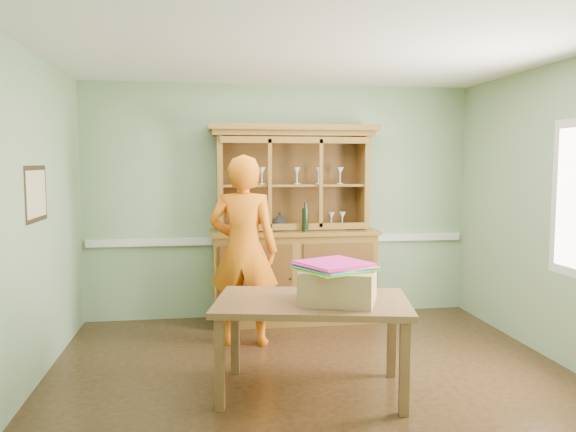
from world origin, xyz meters
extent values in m
plane|color=#442C15|center=(0.00, 0.00, 0.00)|extent=(4.50, 4.50, 0.00)
plane|color=white|center=(0.00, 0.00, 2.70)|extent=(4.50, 4.50, 0.00)
plane|color=#87A67D|center=(0.00, 2.00, 1.35)|extent=(4.50, 0.00, 4.50)
plane|color=#87A67D|center=(-2.25, 0.00, 1.35)|extent=(0.00, 4.00, 4.00)
plane|color=#87A67D|center=(2.25, 0.00, 1.35)|extent=(0.00, 4.00, 4.00)
plane|color=#87A67D|center=(0.00, -2.00, 1.35)|extent=(4.50, 0.00, 4.50)
cube|color=white|center=(0.00, 1.98, 0.90)|extent=(4.41, 0.05, 0.08)
cube|color=black|center=(-2.23, 0.30, 1.55)|extent=(0.03, 0.60, 0.46)
cube|color=beige|center=(-2.22, 0.30, 1.55)|extent=(0.01, 0.52, 0.38)
cube|color=brown|center=(0.11, 1.72, 0.50)|extent=(1.81, 0.55, 1.00)
cube|color=brown|center=(0.11, 1.71, 1.02)|extent=(1.87, 0.61, 0.04)
cube|color=brown|center=(0.11, 1.98, 1.57)|extent=(1.71, 0.04, 1.06)
cube|color=brown|center=(-0.71, 1.81, 1.57)|extent=(0.06, 0.38, 1.06)
cube|color=brown|center=(0.94, 1.81, 1.57)|extent=(0.06, 0.38, 1.06)
cube|color=brown|center=(0.11, 1.81, 2.13)|extent=(1.81, 0.44, 0.06)
cube|color=brown|center=(0.11, 1.79, 2.19)|extent=(1.89, 0.48, 0.06)
cube|color=brown|center=(0.11, 1.81, 1.55)|extent=(1.59, 0.33, 0.03)
imported|color=#B2B2B7|center=(-0.04, 1.81, 1.14)|extent=(0.18, 0.18, 0.19)
imported|color=gold|center=(-0.34, 1.81, 1.07)|extent=(0.22, 0.22, 0.05)
cylinder|color=black|center=(0.21, 1.55, 1.21)|extent=(0.07, 0.07, 0.32)
cube|color=brown|center=(-0.07, -0.29, 0.72)|extent=(1.64, 1.18, 0.05)
cube|color=brown|center=(-0.79, -0.52, 0.35)|extent=(0.08, 0.08, 0.69)
cube|color=brown|center=(-0.64, 0.20, 0.35)|extent=(0.08, 0.08, 0.69)
cube|color=brown|center=(0.51, -0.79, 0.35)|extent=(0.08, 0.08, 0.69)
cube|color=brown|center=(0.66, -0.07, 0.35)|extent=(0.08, 0.08, 0.69)
cube|color=#9B7050|center=(0.11, -0.41, 0.87)|extent=(0.67, 0.61, 0.25)
cube|color=#BCED1D|center=(0.08, -0.40, 1.00)|extent=(0.62, 0.62, 0.01)
cube|color=#39C45B|center=(0.08, -0.40, 1.01)|extent=(0.62, 0.62, 0.01)
cube|color=#2EC6D9|center=(0.08, -0.40, 1.02)|extent=(0.62, 0.62, 0.01)
cube|color=pink|center=(0.08, -0.40, 1.03)|extent=(0.62, 0.62, 0.01)
cube|color=#D32065|center=(0.08, -0.40, 1.04)|extent=(0.62, 0.62, 0.01)
cube|color=#D42087|center=(0.08, -0.40, 1.05)|extent=(0.62, 0.62, 0.01)
imported|color=orange|center=(-0.51, 0.98, 0.94)|extent=(0.77, 0.59, 1.88)
camera|label=1|loc=(-0.88, -4.49, 1.80)|focal=35.00mm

